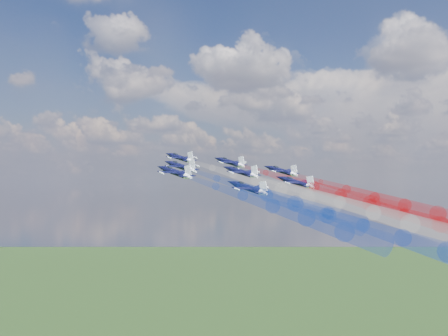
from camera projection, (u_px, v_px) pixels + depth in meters
The scene contains 16 objects.
jet_lead at pixel (180, 158), 159.88m from camera, with size 10.82×13.53×3.61m, color black, non-canonical shape.
trail_lead at pixel (256, 181), 138.22m from camera, with size 4.51×51.19×4.51m, color white, non-canonical shape.
jet_inner_left at pixel (181, 166), 143.46m from camera, with size 10.82×13.53×3.61m, color black, non-canonical shape.
trail_inner_left at pixel (267, 195), 121.80m from camera, with size 4.51×51.19×4.51m, color blue, non-canonical shape.
jet_inner_right at pixel (230, 162), 159.87m from camera, with size 10.82×13.53×3.61m, color black, non-canonical shape.
trail_inner_right at pixel (314, 187), 138.21m from camera, with size 4.51×51.19×4.51m, color red, non-canonical shape.
jet_outer_left at pixel (175, 172), 127.51m from camera, with size 10.82×13.53×3.61m, color black, non-canonical shape.
trail_outer_left at pixel (273, 206), 105.85m from camera, with size 4.51×51.19×4.51m, color blue, non-canonical shape.
jet_center_third at pixel (241, 172), 141.15m from camera, with size 10.82×13.53×3.61m, color black, non-canonical shape.
trail_center_third at pixel (340, 202), 119.49m from camera, with size 4.51×51.19×4.51m, color white, non-canonical shape.
jet_outer_right at pixel (281, 171), 158.19m from camera, with size 10.82×13.53×3.61m, color black, non-canonical shape.
trail_outer_right at pixel (374, 197), 136.53m from camera, with size 4.51×51.19×4.51m, color red, non-canonical shape.
jet_rear_left at pixel (248, 188), 125.61m from camera, with size 10.82×13.53×3.61m, color black, non-canonical shape.
trail_rear_left at pixel (363, 226), 103.95m from camera, with size 4.51×51.19×4.51m, color blue, non-canonical shape.
jet_rear_right at pixel (296, 182), 141.41m from camera, with size 10.82×13.53×3.61m, color black, non-canonical shape.
trail_rear_right at pixel (404, 214), 119.75m from camera, with size 4.51×51.19×4.51m, color red, non-canonical shape.
Camera 1 is at (85.93, -126.75, 124.22)m, focal length 41.80 mm.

